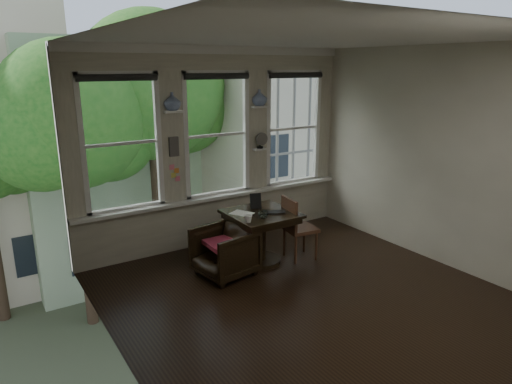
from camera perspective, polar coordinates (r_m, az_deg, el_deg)
ground at (r=5.75m, az=6.22°, el=-12.81°), size 4.50×4.50×0.00m
ceiling at (r=5.07m, az=7.25°, el=18.59°), size 4.50×4.50×0.00m
wall_back at (r=7.05m, az=-5.00°, el=5.50°), size 4.50×0.00×4.50m
wall_front at (r=3.83m, az=28.60°, el=-4.98°), size 4.50×0.00×4.50m
wall_left at (r=4.20m, az=-17.82°, el=-2.09°), size 0.00×4.50×4.50m
wall_right at (r=6.84m, az=21.49°, el=4.17°), size 0.00×4.50×4.50m
window_left at (r=6.48m, az=-16.49°, el=5.84°), size 1.10×0.12×1.90m
window_center at (r=7.02m, az=-5.03°, el=7.11°), size 1.10×0.12×1.90m
window_right at (r=7.80m, az=4.51°, el=7.95°), size 1.10×0.12×1.90m
shelf_left at (r=6.58m, az=-10.37°, el=9.87°), size 0.26×0.16×0.03m
shelf_right at (r=7.26m, az=0.42°, el=10.62°), size 0.26×0.16×0.03m
intercom at (r=6.67m, az=-10.26°, el=5.61°), size 0.14×0.06×0.28m
sticky_notes at (r=6.74m, az=-10.14°, el=2.69°), size 0.16×0.01×0.24m
desk_fan at (r=7.31m, az=0.50°, el=6.15°), size 0.20×0.20×0.24m
vase_left at (r=6.57m, az=-10.43°, el=11.08°), size 0.24×0.24×0.25m
vase_right at (r=7.25m, az=0.42°, el=11.71°), size 0.24×0.24×0.25m
table at (r=6.47m, az=0.63°, el=-5.72°), size 0.90×0.90×0.75m
armchair_left at (r=6.12m, az=-3.94°, el=-7.48°), size 0.82×0.81×0.66m
cushion_red at (r=6.08m, az=-3.96°, el=-6.44°), size 0.45×0.45×0.06m
side_chair_right at (r=6.62m, az=5.58°, el=-4.51°), size 0.47×0.47×0.92m
laptop at (r=6.27m, az=2.36°, el=-2.67°), size 0.36×0.32×0.02m
mug at (r=5.93m, az=-0.97°, el=-3.35°), size 0.13×0.13×0.10m
drinking_glass at (r=6.09m, az=0.91°, el=-2.81°), size 0.15×0.15×0.10m
tablet at (r=6.49m, az=-0.04°, el=-1.13°), size 0.18×0.12×0.22m
papers at (r=6.30m, az=-1.77°, el=-2.67°), size 0.33×0.37×0.00m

